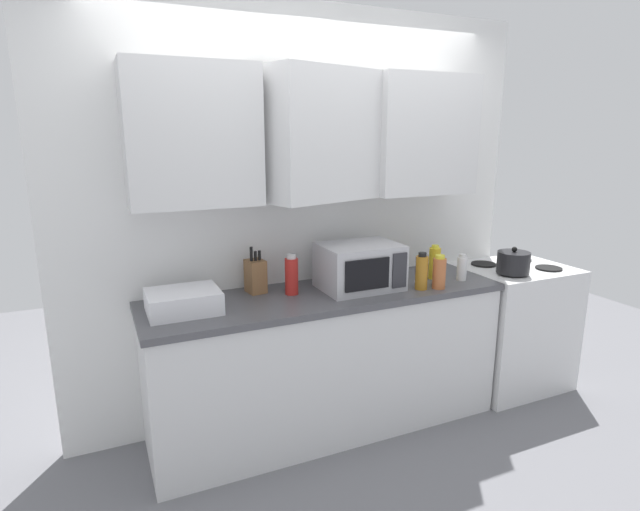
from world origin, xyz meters
name	(u,v)px	position (x,y,z in m)	size (l,w,h in m)	color
ground_plane	(383,492)	(0.00, -1.00, 0.00)	(8.00, 8.00, 0.00)	slate
wall_back_with_cabinets	(312,178)	(0.00, -0.07, 1.57)	(3.08, 0.52, 2.60)	white
counter_run	(327,360)	(0.00, -0.30, 0.45)	(2.21, 0.63, 0.90)	silver
stove_range	(510,325)	(1.49, -0.32, 0.45)	(0.76, 0.64, 0.91)	silver
kettle	(513,262)	(1.32, -0.46, 0.99)	(0.22, 0.22, 0.18)	black
microwave	(360,266)	(0.22, -0.31, 1.04)	(0.48, 0.37, 0.28)	#B7B7BC
dish_rack	(183,301)	(-0.85, -0.30, 0.96)	(0.38, 0.30, 0.12)	silver
knife_block	(256,276)	(-0.39, -0.12, 1.00)	(0.12, 0.13, 0.29)	brown
bottle_spice_jar	(439,273)	(0.67, -0.51, 1.00)	(0.08, 0.08, 0.21)	#BC6638
bottle_red_sauce	(292,275)	(-0.21, -0.25, 1.02)	(0.08, 0.08, 0.24)	red
bottle_white_jar	(462,268)	(0.92, -0.42, 0.98)	(0.06, 0.06, 0.17)	white
bottle_yellow_mustard	(434,263)	(0.77, -0.32, 1.01)	(0.08, 0.08, 0.23)	gold
bottle_amber_vinegar	(422,272)	(0.56, -0.48, 1.01)	(0.08, 0.08, 0.23)	#AD701E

